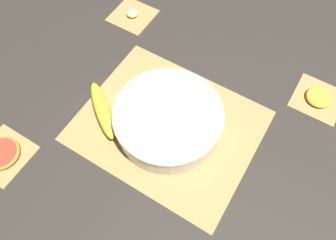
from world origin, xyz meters
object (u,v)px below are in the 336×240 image
(orange_slice_whole, at_px, (319,97))
(whole_banana, at_px, (102,109))
(fruit_salad_bowl, at_px, (168,118))
(banana_coin_single, at_px, (132,13))
(grapefruit_slice, at_px, (2,153))

(orange_slice_whole, bearing_deg, whole_banana, 35.95)
(fruit_salad_bowl, height_order, whole_banana, fruit_salad_bowl)
(banana_coin_single, xyz_separation_m, grapefruit_slice, (0.00, 0.56, 0.00))
(grapefruit_slice, bearing_deg, banana_coin_single, -90.00)
(grapefruit_slice, bearing_deg, fruit_salad_bowl, -137.04)
(orange_slice_whole, relative_size, banana_coin_single, 1.90)
(fruit_salad_bowl, height_order, banana_coin_single, fruit_salad_bowl)
(fruit_salad_bowl, xyz_separation_m, grapefruit_slice, (0.30, 0.28, -0.03))
(grapefruit_slice, bearing_deg, orange_slice_whole, -137.18)
(fruit_salad_bowl, bearing_deg, grapefruit_slice, 42.96)
(banana_coin_single, bearing_deg, grapefruit_slice, 90.00)
(orange_slice_whole, distance_m, grapefruit_slice, 0.82)
(fruit_salad_bowl, height_order, orange_slice_whole, fruit_salad_bowl)
(fruit_salad_bowl, bearing_deg, orange_slice_whole, -137.31)
(whole_banana, distance_m, orange_slice_whole, 0.57)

